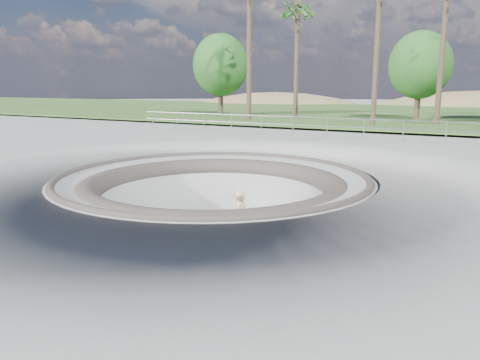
# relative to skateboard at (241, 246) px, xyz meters

# --- Properties ---
(ground) EXTENTS (180.00, 180.00, 0.00)m
(ground) POSITION_rel_skateboard_xyz_m (-1.53, 0.94, 1.83)
(ground) COLOR #AAA9A4
(ground) RESTS_ON ground
(skate_bowl) EXTENTS (14.00, 14.00, 4.10)m
(skate_bowl) POSITION_rel_skateboard_xyz_m (-1.53, 0.94, 0.00)
(skate_bowl) COLOR #AAA9A4
(skate_bowl) RESTS_ON ground
(grass_strip) EXTENTS (180.00, 36.00, 0.12)m
(grass_strip) POSITION_rel_skateboard_xyz_m (-1.53, 34.94, 2.05)
(grass_strip) COLOR #315421
(grass_strip) RESTS_ON ground
(distant_hills) EXTENTS (103.20, 45.00, 28.60)m
(distant_hills) POSITION_rel_skateboard_xyz_m (2.24, 58.11, -5.19)
(distant_hills) COLOR olive
(distant_hills) RESTS_ON ground
(safety_railing) EXTENTS (25.00, 0.06, 1.03)m
(safety_railing) POSITION_rel_skateboard_xyz_m (-1.53, 12.94, 2.52)
(safety_railing) COLOR gray
(safety_railing) RESTS_ON ground
(skateboard) EXTENTS (0.85, 0.45, 0.09)m
(skateboard) POSITION_rel_skateboard_xyz_m (0.00, 0.00, 0.00)
(skateboard) COLOR olive
(skateboard) RESTS_ON ground
(skater) EXTENTS (0.50, 0.68, 1.70)m
(skater) POSITION_rel_skateboard_xyz_m (0.00, -0.00, 0.87)
(skater) COLOR beige
(skater) RESTS_ON skateboard
(palm_b) EXTENTS (2.60, 2.60, 9.68)m
(palm_b) POSITION_rel_skateboard_xyz_m (-7.74, 23.98, 10.35)
(palm_b) COLOR brown
(palm_b) RESTS_ON ground
(bushy_tree_left) EXTENTS (4.98, 4.53, 7.18)m
(bushy_tree_left) POSITION_rel_skateboard_xyz_m (-15.16, 24.66, 6.45)
(bushy_tree_left) COLOR brown
(bushy_tree_left) RESTS_ON ground
(bushy_tree_mid) EXTENTS (4.73, 4.30, 6.83)m
(bushy_tree_mid) POSITION_rel_skateboard_xyz_m (1.16, 27.09, 6.23)
(bushy_tree_mid) COLOR brown
(bushy_tree_mid) RESTS_ON ground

